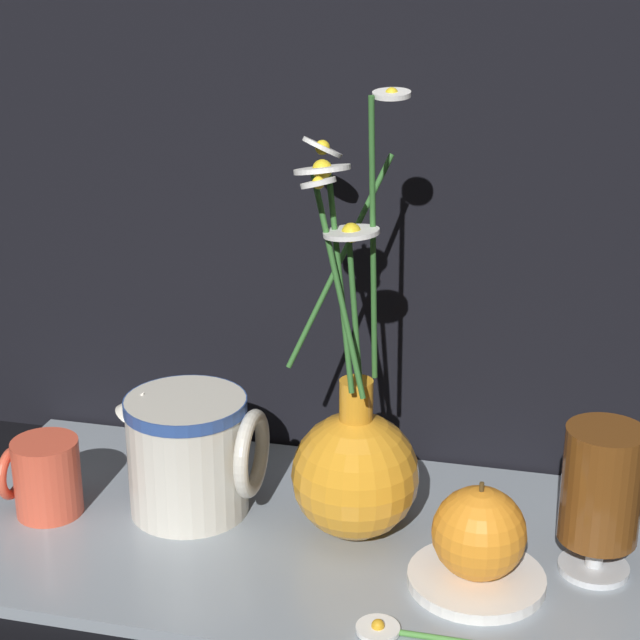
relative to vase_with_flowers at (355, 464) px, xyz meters
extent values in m
plane|color=black|center=(-0.04, -0.01, -0.08)|extent=(6.00, 6.00, 0.00)
cube|color=gray|center=(-0.04, -0.01, -0.08)|extent=(0.70, 0.34, 0.01)
sphere|color=orange|center=(0.00, 0.00, -0.01)|extent=(0.12, 0.12, 0.12)
cylinder|color=orange|center=(0.00, 0.00, 0.06)|extent=(0.03, 0.03, 0.05)
cylinder|color=#336B2D|center=(-0.01, -0.02, 0.18)|extent=(0.06, 0.03, 0.19)
cylinder|color=white|center=(-0.02, -0.05, 0.27)|extent=(0.04, 0.04, 0.01)
sphere|color=yellow|center=(-0.02, -0.05, 0.27)|extent=(0.01, 0.01, 0.01)
cylinder|color=#336B2D|center=(0.00, -0.01, 0.15)|extent=(0.02, 0.01, 0.14)
cylinder|color=white|center=(0.00, -0.01, 0.22)|extent=(0.06, 0.06, 0.01)
sphere|color=yellow|center=(0.00, -0.01, 0.22)|extent=(0.02, 0.02, 0.02)
cylinder|color=#336B2D|center=(0.01, 0.00, 0.21)|extent=(0.01, 0.03, 0.25)
cylinder|color=white|center=(0.03, 0.00, 0.34)|extent=(0.03, 0.03, 0.01)
sphere|color=yellow|center=(0.03, 0.00, 0.34)|extent=(0.01, 0.01, 0.01)
cylinder|color=#336B2D|center=(-0.01, -0.01, 0.18)|extent=(0.03, 0.03, 0.20)
cylinder|color=white|center=(-0.02, -0.03, 0.28)|extent=(0.07, 0.07, 0.01)
sphere|color=yellow|center=(-0.02, -0.03, 0.28)|extent=(0.02, 0.02, 0.02)
cylinder|color=#336B2D|center=(-0.02, 0.04, 0.18)|extent=(0.09, 0.06, 0.19)
cylinder|color=white|center=(-0.05, 0.08, 0.27)|extent=(0.05, 0.05, 0.02)
sphere|color=yellow|center=(-0.05, 0.08, 0.27)|extent=(0.01, 0.01, 0.01)
cylinder|color=#DB5138|center=(-0.29, -0.03, -0.03)|extent=(0.06, 0.06, 0.08)
torus|color=#DB5138|center=(-0.33, -0.03, -0.03)|extent=(0.01, 0.05, 0.05)
cylinder|color=beige|center=(-0.16, 0.00, -0.01)|extent=(0.11, 0.11, 0.12)
cylinder|color=#2D4C93|center=(-0.16, 0.00, 0.04)|extent=(0.12, 0.12, 0.01)
torus|color=beige|center=(-0.10, 0.00, 0.00)|extent=(0.01, 0.08, 0.08)
cone|color=beige|center=(-0.21, 0.00, 0.04)|extent=(0.04, 0.03, 0.04)
cylinder|color=silver|center=(0.22, -0.01, -0.07)|extent=(0.06, 0.06, 0.01)
cylinder|color=silver|center=(0.22, -0.01, -0.05)|extent=(0.02, 0.02, 0.03)
cylinder|color=brown|center=(0.22, -0.01, 0.01)|extent=(0.07, 0.07, 0.10)
cylinder|color=white|center=(0.12, -0.06, -0.07)|extent=(0.12, 0.12, 0.01)
sphere|color=orange|center=(0.12, -0.06, -0.02)|extent=(0.08, 0.08, 0.08)
cylinder|color=#4C3819|center=(0.12, -0.06, 0.02)|extent=(0.00, 0.00, 0.01)
cylinder|color=#4C8E3D|center=(0.10, -0.15, -0.07)|extent=(0.10, 0.01, 0.01)
cylinder|color=white|center=(0.05, -0.15, -0.07)|extent=(0.04, 0.04, 0.00)
sphere|color=gold|center=(0.05, -0.15, -0.06)|extent=(0.01, 0.01, 0.01)
camera|label=1|loc=(0.17, -0.86, 0.46)|focal=60.00mm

